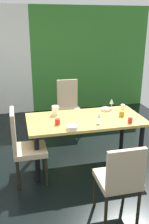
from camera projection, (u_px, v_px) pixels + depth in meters
ground_plane at (75, 179)px, 3.61m from camera, size 5.28×6.38×0.02m
garden_window_panel at (90, 59)px, 6.32m from camera, size 2.97×0.10×2.53m
dining_table at (85, 124)px, 3.81m from camera, size 1.76×0.89×0.76m
chair_left_near at (23, 144)px, 3.37m from camera, size 0.44×0.44×1.06m
chair_head_far at (69, 104)px, 5.02m from camera, size 0.44×0.45×1.06m
chair_head_near at (120, 178)px, 2.69m from camera, size 0.44×0.44×0.94m
wine_glass_center at (112, 101)px, 4.17m from camera, size 0.07×0.07×0.17m
wine_glass_west at (99, 115)px, 3.56m from camera, size 0.07×0.07×0.16m
serving_bowl_east at (72, 127)px, 3.39m from camera, size 0.16×0.16×0.05m
serving_bowl_corner at (106, 109)px, 4.12m from camera, size 0.16×0.16×0.04m
cup_near_shelf at (123, 107)px, 4.15m from camera, size 0.07×0.07×0.09m
cup_right at (122, 114)px, 3.86m from camera, size 0.08×0.08×0.08m
cup_near_window at (57, 122)px, 3.54m from camera, size 0.08×0.08×0.08m
cup_left at (130, 120)px, 3.60m from camera, size 0.07×0.07×0.08m
pitcher_south at (55, 110)px, 3.91m from camera, size 0.12×0.11×0.14m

